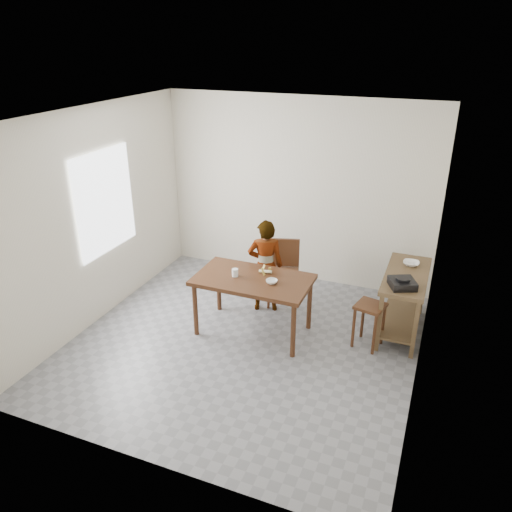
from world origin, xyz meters
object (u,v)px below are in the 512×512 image
at_px(prep_counter, 403,303).
at_px(dining_chair, 283,274).
at_px(dining_table, 253,305).
at_px(stool, 368,325).
at_px(child, 265,266).

height_order(prep_counter, dining_chair, dining_chair).
bearing_deg(prep_counter, dining_chair, 175.29).
height_order(dining_table, dining_chair, dining_chair).
bearing_deg(dining_table, stool, 9.06).
bearing_deg(prep_counter, child, -176.28).
height_order(dining_table, child, child).
xyz_separation_m(child, stool, (1.45, -0.36, -0.36)).
bearing_deg(stool, dining_table, -170.94).
bearing_deg(dining_chair, prep_counter, -20.82).
xyz_separation_m(dining_table, dining_chair, (0.10, 0.83, 0.06)).
distance_m(dining_table, dining_chair, 0.84).
relative_size(dining_table, stool, 2.50).
distance_m(prep_counter, dining_chair, 1.62).
height_order(child, dining_chair, child).
xyz_separation_m(prep_counter, dining_chair, (-1.62, 0.13, 0.04)).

